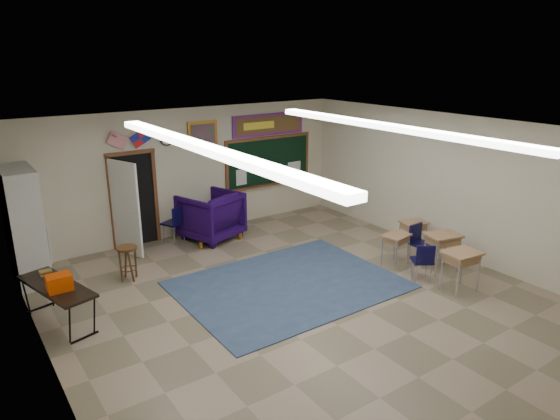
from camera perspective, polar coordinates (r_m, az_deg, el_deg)
floor at (r=8.84m, az=3.01°, el=-10.77°), size 9.00×9.00×0.00m
back_wall at (r=11.96m, az=-10.21°, el=4.28°), size 8.00×0.04×3.00m
left_wall at (r=6.73m, az=-25.08°, el=-7.77°), size 0.04×9.00×3.00m
right_wall at (r=11.06m, az=19.78°, el=2.42°), size 0.04×9.00×3.00m
ceiling at (r=7.87m, az=3.36°, el=8.83°), size 8.00×9.00×0.04m
area_rug at (r=9.51m, az=0.99°, el=-8.52°), size 4.00×3.00×0.02m
fluorescent_strips at (r=7.88m, az=3.35°, el=8.40°), size 3.86×6.00×0.10m
doorway at (r=11.42m, az=-16.60°, el=0.88°), size 1.10×0.89×2.16m
chalkboard at (r=12.98m, az=-1.27°, el=5.43°), size 2.55×0.14×1.30m
bulletin_board at (r=12.82m, az=-1.31°, el=9.74°), size 2.10×0.05×0.55m
framed_art_print at (r=11.92m, az=-8.82°, el=8.47°), size 0.75×0.05×0.65m
wall_clock at (r=11.56m, az=-12.86°, el=7.96°), size 0.32×0.05×0.32m
wall_flags at (r=11.23m, az=-16.89°, el=8.04°), size 1.16×0.06×0.70m
storage_cabinet at (r=10.49m, az=-27.17°, el=-1.59°), size 0.59×1.25×2.20m
wingback_armchair at (r=11.75m, az=-7.93°, el=-0.63°), size 1.51×1.53×1.11m
student_chair_reading at (r=11.70m, az=-12.12°, el=-1.57°), size 0.58×0.58×0.88m
student_chair_desk_a at (r=9.92m, az=15.91°, el=-5.69°), size 0.54×0.54×0.78m
student_chair_desk_b at (r=10.67m, az=15.87°, el=-3.87°), size 0.44×0.44×0.83m
student_desk_front_left at (r=10.50m, az=13.08°, el=-4.25°), size 0.62×0.51×0.67m
student_desk_front_right at (r=11.37m, az=14.94°, el=-2.69°), size 0.63×0.53×0.67m
student_desk_back_left at (r=9.68m, az=19.92°, el=-6.41°), size 0.70×0.55×0.78m
student_desk_back_right at (r=10.45m, az=18.00°, el=-4.41°), size 0.74×0.62×0.78m
folding_table at (r=8.86m, az=-23.97°, el=-9.64°), size 0.94×1.72×0.93m
wooden_stool at (r=10.03m, az=-16.97°, el=-5.78°), size 0.38×0.38×0.67m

